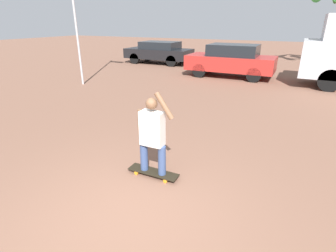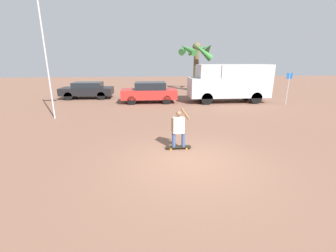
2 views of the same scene
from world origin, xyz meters
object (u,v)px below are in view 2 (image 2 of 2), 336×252
object	(u,v)px
skateboard	(178,147)
palm_tree_near_van	(196,53)
camper_van	(230,82)
parked_car_black	(87,90)
person_skateboarder	(179,127)
street_sign	(288,85)
parked_car_red	(149,92)
flagpole	(45,41)

from	to	relation	value
skateboard	palm_tree_near_van	world-z (taller)	palm_tree_near_van
camper_van	parked_car_black	distance (m)	12.21
person_skateboarder	street_sign	xyz separation A→B (m)	(9.29, 8.03, 0.66)
skateboard	camper_van	bearing A→B (deg)	60.63
parked_car_black	street_sign	xyz separation A→B (m)	(15.74, -4.37, 0.76)
palm_tree_near_van	street_sign	world-z (taller)	palm_tree_near_van
palm_tree_near_van	street_sign	size ratio (longest dim) A/B	2.17
parked_car_red	palm_tree_near_van	distance (m)	8.70
parked_car_black	flagpole	bearing A→B (deg)	-90.46
palm_tree_near_van	flagpole	xyz separation A→B (m)	(-10.51, -11.03, 0.27)
parked_car_black	palm_tree_near_van	size ratio (longest dim) A/B	0.85
person_skateboarder	flagpole	distance (m)	9.03
person_skateboarder	palm_tree_near_van	bearing A→B (deg)	76.19
parked_car_black	person_skateboarder	bearing A→B (deg)	-62.51
skateboard	flagpole	world-z (taller)	flagpole
parked_car_black	palm_tree_near_van	distance (m)	11.61
camper_van	parked_car_black	size ratio (longest dim) A/B	1.43
parked_car_black	flagpole	distance (m)	7.95
camper_van	parked_car_red	size ratio (longest dim) A/B	1.45
flagpole	camper_van	bearing A→B (deg)	20.02
parked_car_red	flagpole	size ratio (longest dim) A/B	0.58
camper_van	palm_tree_near_van	world-z (taller)	palm_tree_near_van
parked_car_red	flagpole	xyz separation A→B (m)	(-5.49, -4.67, 3.43)
street_sign	flagpole	bearing A→B (deg)	-170.04
camper_van	flagpole	bearing A→B (deg)	-159.98
camper_van	street_sign	size ratio (longest dim) A/B	2.64
camper_van	palm_tree_near_van	xyz separation A→B (m)	(-1.40, 6.69, 2.37)
camper_van	street_sign	xyz separation A→B (m)	(3.88, -1.57, -0.10)
palm_tree_near_van	skateboard	bearing A→B (deg)	-103.81
street_sign	parked_car_black	bearing A→B (deg)	164.50
parked_car_black	street_sign	distance (m)	16.35
palm_tree_near_van	person_skateboarder	bearing A→B (deg)	-103.81
person_skateboarder	palm_tree_near_van	size ratio (longest dim) A/B	0.30
parked_car_red	street_sign	distance (m)	10.49
person_skateboarder	camper_van	bearing A→B (deg)	60.62
skateboard	parked_car_black	size ratio (longest dim) A/B	0.22
parked_car_black	flagpole	xyz separation A→B (m)	(-0.06, -7.14, 3.50)
skateboard	palm_tree_near_van	bearing A→B (deg)	76.19
parked_car_red	parked_car_black	bearing A→B (deg)	155.56
palm_tree_near_van	flagpole	distance (m)	15.24
parked_car_black	palm_tree_near_van	xyz separation A→B (m)	(10.46, 3.89, 3.23)
person_skateboarder	camper_van	distance (m)	11.04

